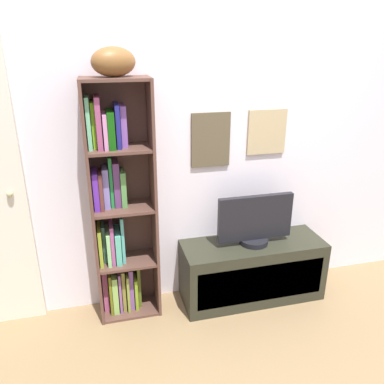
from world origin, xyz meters
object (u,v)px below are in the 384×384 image
bookshelf (118,212)px  television (255,221)px  football (114,62)px  tv_stand (252,270)px

bookshelf → television: bearing=-5.4°
football → television: (0.97, -0.06, -1.15)m
football → tv_stand: size_ratio=0.25×
football → tv_stand: 1.85m
tv_stand → television: size_ratio=1.91×
bookshelf → television: size_ratio=2.97×
football → tv_stand: football is taller
tv_stand → television: bearing=90.0°
tv_stand → television: television is taller
television → football: bearing=176.2°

